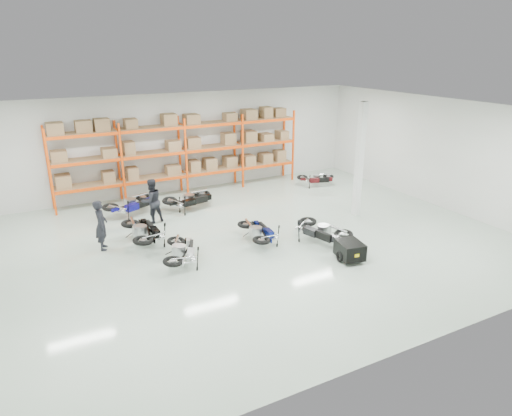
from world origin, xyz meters
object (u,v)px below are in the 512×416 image
moto_blue_centre (259,229)px  moto_back_c (189,196)px  moto_touring_right (321,227)px  moto_silver_left (182,248)px  person_back (152,201)px  moto_black_far_left (144,228)px  moto_back_a (131,201)px  moto_back_b (186,197)px  moto_back_d (316,176)px  person_left (101,225)px  trailer (350,250)px

moto_blue_centre → moto_back_c: 4.50m
moto_touring_right → moto_blue_centre: bearing=139.1°
moto_silver_left → person_back: size_ratio=1.04×
person_back → moto_black_far_left: bearing=52.6°
moto_back_a → moto_back_c: bearing=-125.9°
moto_black_far_left → moto_back_c: moto_black_far_left is taller
moto_blue_centre → moto_back_b: bearing=-71.8°
moto_silver_left → moto_touring_right: moto_touring_right is taller
moto_blue_centre → moto_touring_right: (1.91, -0.92, 0.04)m
moto_back_b → moto_back_d: size_ratio=1.04×
moto_touring_right → person_left: (-6.77, 2.95, 0.27)m
moto_touring_right → moto_back_d: moto_touring_right is taller
moto_blue_centre → moto_back_d: (5.68, 4.78, -0.06)m
moto_back_c → person_back: bearing=101.4°
person_back → person_left: bearing=23.4°
moto_touring_right → moto_silver_left: bearing=157.2°
person_back → moto_back_d: bearing=173.5°
person_left → person_back: bearing=-40.9°
moto_back_a → person_back: 1.36m
moto_back_a → moto_back_b: moto_back_a is taller
moto_black_far_left → trailer: bearing=141.4°
moto_silver_left → moto_back_a: (-0.37, 5.18, 0.04)m
moto_back_a → moto_back_d: (8.93, -0.11, -0.11)m
moto_black_far_left → trailer: moto_black_far_left is taller
moto_blue_centre → moto_silver_left: size_ratio=0.99×
moto_blue_centre → moto_back_a: moto_back_a is taller
moto_black_far_left → moto_back_b: 3.83m
moto_back_c → moto_back_d: moto_back_c is taller
moto_silver_left → moto_back_c: moto_back_c is taller
trailer → moto_back_c: moto_back_c is taller
moto_silver_left → person_back: person_back is taller
moto_back_c → moto_blue_centre: bearing=-178.8°
moto_silver_left → trailer: bearing=176.7°
moto_back_a → moto_back_d: moto_back_a is taller
moto_back_b → moto_back_d: moto_back_b is taller
moto_silver_left → moto_black_far_left: 2.15m
moto_back_a → moto_back_c: (2.30, -0.50, -0.01)m
moto_back_a → person_left: person_left is taller
trailer → person_back: person_back is taller
person_back → moto_touring_right: bearing=121.1°
person_left → trailer: bearing=-112.3°
moto_blue_centre → moto_back_b: 4.74m
moto_touring_right → moto_back_a: bearing=116.4°
moto_touring_right → moto_back_a: size_ratio=0.99×
moto_black_far_left → moto_back_c: (2.59, 2.64, -0.04)m
moto_silver_left → moto_back_c: size_ratio=0.95×
moto_touring_right → moto_back_c: moto_touring_right is taller
moto_touring_right → trailer: size_ratio=1.24×
moto_back_a → person_back: (0.53, -1.22, 0.28)m
moto_blue_centre → trailer: (1.91, -2.52, -0.18)m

